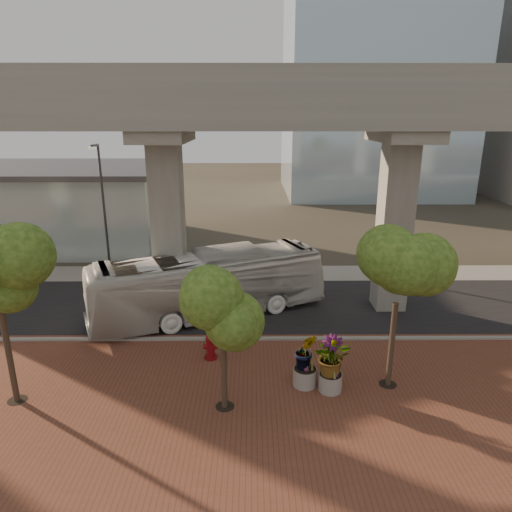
{
  "coord_description": "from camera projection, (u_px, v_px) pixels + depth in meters",
  "views": [
    {
      "loc": [
        -1.52,
        -21.54,
        10.35
      ],
      "look_at": [
        -1.37,
        0.5,
        3.45
      ],
      "focal_mm": 32.0,
      "sensor_mm": 36.0,
      "label": 1
    }
  ],
  "objects": [
    {
      "name": "street_tree_near_west",
      "position": [
        223.0,
        307.0,
        15.56
      ],
      "size": [
        3.29,
        3.29,
        5.51
      ],
      "color": "#4E3B2C",
      "rests_on": "ground"
    },
    {
      "name": "planter_front",
      "position": [
        331.0,
        359.0,
        17.36
      ],
      "size": [
        2.01,
        2.01,
        2.21
      ],
      "color": "#9F9890",
      "rests_on": "ground"
    },
    {
      "name": "brick_plaza",
      "position": [
        297.0,
        421.0,
        16.01
      ],
      "size": [
        70.0,
        13.0,
        0.06
      ],
      "primitive_type": "cube",
      "color": "brown",
      "rests_on": "ground"
    },
    {
      "name": "ground",
      "position": [
        282.0,
        322.0,
        23.66
      ],
      "size": [
        160.0,
        160.0,
        0.0
      ],
      "primitive_type": "plane",
      "color": "#312D24",
      "rests_on": "ground"
    },
    {
      "name": "asphalt_road",
      "position": [
        280.0,
        306.0,
        25.56
      ],
      "size": [
        90.0,
        8.0,
        0.04
      ],
      "primitive_type": "cube",
      "color": "black",
      "rests_on": "ground"
    },
    {
      "name": "streetlamp_east",
      "position": [
        387.0,
        202.0,
        28.39
      ],
      "size": [
        0.43,
        1.26,
        8.67
      ],
      "color": "#2D2D32",
      "rests_on": "ground"
    },
    {
      "name": "streetlamp_west",
      "position": [
        103.0,
        203.0,
        28.68
      ],
      "size": [
        0.42,
        1.24,
        8.57
      ],
      "color": "#2F2F34",
      "rests_on": "ground"
    },
    {
      "name": "planter_right",
      "position": [
        331.0,
        357.0,
        17.56
      ],
      "size": [
        2.04,
        2.04,
        2.18
      ],
      "color": "#AEAB9D",
      "rests_on": "ground"
    },
    {
      "name": "transit_viaduct",
      "position": [
        282.0,
        176.0,
        23.39
      ],
      "size": [
        72.0,
        5.6,
        12.4
      ],
      "color": "gray",
      "rests_on": "ground"
    },
    {
      "name": "fire_hydrant",
      "position": [
        210.0,
        346.0,
        19.89
      ],
      "size": [
        0.6,
        0.54,
        1.21
      ],
      "color": "maroon",
      "rests_on": "ground"
    },
    {
      "name": "street_tree_near_east",
      "position": [
        399.0,
        274.0,
        16.73
      ],
      "size": [
        4.07,
        4.07,
        6.55
      ],
      "color": "#4E3B2C",
      "rests_on": "ground"
    },
    {
      "name": "far_sidewalk",
      "position": [
        276.0,
        273.0,
        30.81
      ],
      "size": [
        90.0,
        3.0,
        0.06
      ],
      "primitive_type": "cube",
      "color": "gray",
      "rests_on": "ground"
    },
    {
      "name": "station_pavilion",
      "position": [
        31.0,
        204.0,
        37.84
      ],
      "size": [
        23.0,
        13.0,
        6.3
      ],
      "color": "#AFC5C8",
      "rests_on": "ground"
    },
    {
      "name": "transit_bus",
      "position": [
        209.0,
        285.0,
        23.96
      ],
      "size": [
        12.61,
        7.71,
        3.48
      ],
      "primitive_type": "imported",
      "rotation": [
        0.0,
        0.0,
        1.99
      ],
      "color": "silver",
      "rests_on": "ground"
    },
    {
      "name": "planter_left",
      "position": [
        306.0,
        354.0,
        17.68
      ],
      "size": [
        2.08,
        2.08,
        2.28
      ],
      "color": "#9C958D",
      "rests_on": "ground"
    },
    {
      "name": "curb_strip",
      "position": [
        285.0,
        339.0,
        21.73
      ],
      "size": [
        70.0,
        0.25,
        0.16
      ],
      "primitive_type": "cube",
      "color": "gray",
      "rests_on": "ground"
    }
  ]
}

